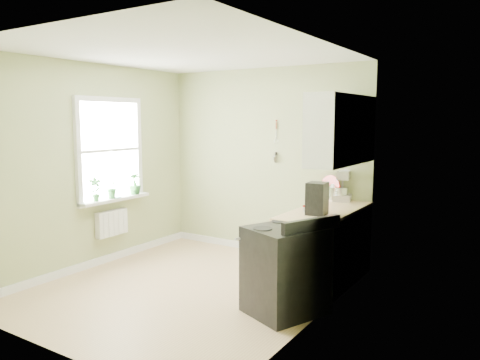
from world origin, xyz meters
The scene contains 21 objects.
floor centered at (0.00, 0.00, -0.01)m, with size 3.20×3.60×0.02m, color tan.
ceiling centered at (0.00, 0.00, 2.71)m, with size 3.20×3.60×0.02m, color white.
wall_back centered at (0.00, 1.81, 1.35)m, with size 3.20×0.02×2.70m, color #ACB67C.
wall_left centered at (-1.61, 0.00, 1.35)m, with size 0.02×3.60×2.70m, color #ACB67C.
wall_right centered at (1.61, 0.00, 1.35)m, with size 0.02×3.60×2.70m, color #ACB67C.
base_cabinets centered at (1.30, 1.00, 0.43)m, with size 0.60×1.60×0.87m, color white.
countertop centered at (1.29, 1.00, 0.89)m, with size 0.64×1.60×0.04m, color beige.
upper_cabinets centered at (1.43, 1.10, 1.85)m, with size 0.35×1.40×0.80m, color white.
window centered at (-1.58, 0.30, 1.55)m, with size 0.06×1.14×1.44m.
window_sill centered at (-1.51, 0.30, 0.88)m, with size 0.18×1.14×0.04m, color white.
radiator centered at (-1.54, 0.25, 0.55)m, with size 0.12×0.50×0.35m, color white.
wall_utensils centered at (0.20, 1.78, 1.56)m, with size 0.02×0.14×0.58m.
stove centered at (1.28, 0.00, 0.45)m, with size 0.89×0.91×1.01m.
stand_mixer centered at (1.24, 1.73, 1.10)m, with size 0.29×0.39×0.44m.
kettle centered at (1.10, 1.72, 1.02)m, with size 0.21×0.12×0.21m.
coffee_maker centered at (1.31, 0.68, 1.08)m, with size 0.23×0.25×0.36m.
red_tray centered at (1.05, 1.72, 1.07)m, with size 0.32×0.32×0.02m, color #A60E06.
jar centered at (1.14, 0.75, 0.95)m, with size 0.07×0.07×0.07m.
plant_a centered at (-1.50, -0.04, 1.06)m, with size 0.17×0.12×0.32m, color #29632A.
plant_b centered at (-1.50, 0.25, 1.05)m, with size 0.16×0.13×0.29m, color #29632A.
plant_c centered at (-1.50, 0.67, 1.05)m, with size 0.17×0.17×0.30m, color #29632A.
Camera 1 is at (3.36, -4.12, 1.97)m, focal length 35.00 mm.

